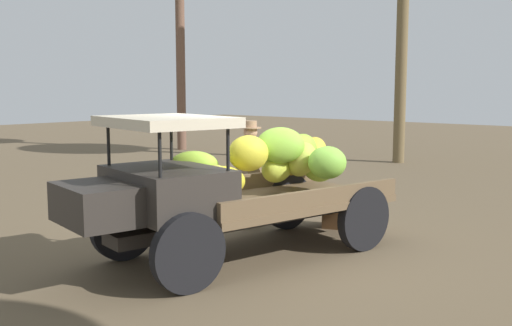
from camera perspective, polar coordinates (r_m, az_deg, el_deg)
ground_plane at (r=8.30m, az=0.09°, el=-8.31°), size 60.00×60.00×0.00m
truck at (r=7.81m, az=-2.15°, el=-2.00°), size 4.67×2.42×1.89m
farmer at (r=9.42m, az=-0.49°, el=-0.40°), size 0.53×0.46×1.71m
wooden_crate at (r=9.65m, az=8.34°, el=-4.94°), size 0.63×0.72×0.40m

